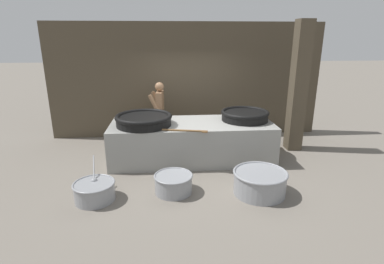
{
  "coord_description": "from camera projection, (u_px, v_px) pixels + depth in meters",
  "views": [
    {
      "loc": [
        -0.54,
        -6.66,
        2.8
      ],
      "look_at": [
        0.0,
        0.0,
        0.68
      ],
      "focal_mm": 28.0,
      "sensor_mm": 36.0,
      "label": 1
    }
  ],
  "objects": [
    {
      "name": "prep_bowl_extra",
      "position": [
        173.0,
        183.0,
        5.61
      ],
      "size": [
        0.73,
        0.73,
        0.36
      ],
      "color": "gray",
      "rests_on": "ground_plane"
    },
    {
      "name": "prep_bowl_meat",
      "position": [
        260.0,
        181.0,
        5.55
      ],
      "size": [
        1.01,
        1.01,
        0.44
      ],
      "color": "gray",
      "rests_on": "ground_plane"
    },
    {
      "name": "hearth_platform",
      "position": [
        192.0,
        141.0,
        7.08
      ],
      "size": [
        3.76,
        1.41,
        0.9
      ],
      "color": "gray",
      "rests_on": "ground_plane"
    },
    {
      "name": "stirring_paddle",
      "position": [
        176.0,
        130.0,
        6.32
      ],
      "size": [
        1.44,
        0.36,
        0.04
      ],
      "rotation": [
        0.0,
        0.0,
        -0.2
      ],
      "color": "brown",
      "rests_on": "hearth_platform"
    },
    {
      "name": "ground_plane",
      "position": [
        192.0,
        159.0,
        7.22
      ],
      "size": [
        60.0,
        60.0,
        0.0
      ],
      "primitive_type": "plane",
      "color": "slate"
    },
    {
      "name": "prep_bowl_vegetables",
      "position": [
        95.0,
        190.0,
        5.34
      ],
      "size": [
        0.74,
        0.96,
        0.64
      ],
      "color": "gray",
      "rests_on": "ground_plane"
    },
    {
      "name": "support_pillar",
      "position": [
        298.0,
        88.0,
        7.42
      ],
      "size": [
        0.36,
        0.36,
        3.21
      ],
      "primitive_type": "cube",
      "color": "#4C4233",
      "rests_on": "ground_plane"
    },
    {
      "name": "giant_wok_far",
      "position": [
        245.0,
        115.0,
        7.12
      ],
      "size": [
        1.14,
        1.14,
        0.24
      ],
      "color": "black",
      "rests_on": "hearth_platform"
    },
    {
      "name": "back_wall",
      "position": [
        187.0,
        81.0,
        8.6
      ],
      "size": [
        7.74,
        0.24,
        3.21
      ],
      "primitive_type": "cube",
      "color": "#4C4233",
      "rests_on": "ground_plane"
    },
    {
      "name": "giant_wok_near",
      "position": [
        144.0,
        119.0,
        6.7
      ],
      "size": [
        1.27,
        1.27,
        0.25
      ],
      "color": "black",
      "rests_on": "hearth_platform"
    },
    {
      "name": "cook",
      "position": [
        160.0,
        111.0,
        8.0
      ],
      "size": [
        0.42,
        0.64,
        1.68
      ],
      "rotation": [
        0.0,
        0.0,
        3.04
      ],
      "color": "#8C6647",
      "rests_on": "ground_plane"
    }
  ]
}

